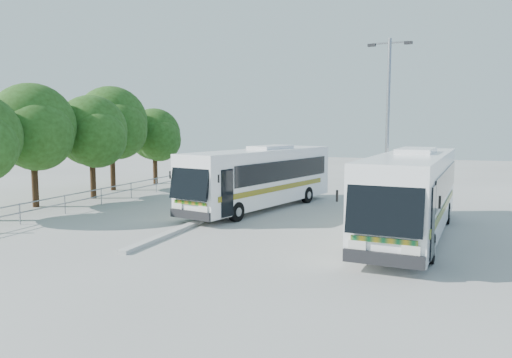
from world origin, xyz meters
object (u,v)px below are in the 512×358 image
at_px(coach_adjacent, 412,192).
at_px(lamppost, 388,120).
at_px(coach_main, 261,177).
at_px(tree_far_d, 112,122).
at_px(tree_far_c, 92,131).
at_px(tree_far_e, 155,134).
at_px(tree_far_b, 33,126).

height_order(coach_adjacent, lamppost, lamppost).
distance_m(coach_adjacent, lamppost, 5.60).
bearing_deg(lamppost, coach_main, -173.92).
bearing_deg(coach_adjacent, lamppost, 112.99).
height_order(tree_far_d, lamppost, lamppost).
distance_m(tree_far_c, tree_far_e, 8.22).
height_order(tree_far_b, coach_main, tree_far_b).
relative_size(tree_far_c, tree_far_d, 0.88).
relative_size(tree_far_d, lamppost, 0.83).
height_order(coach_main, coach_adjacent, coach_adjacent).
height_order(tree_far_b, tree_far_d, tree_far_d).
height_order(tree_far_d, tree_far_e, tree_far_d).
relative_size(tree_far_b, lamppost, 0.78).
bearing_deg(tree_far_e, lamppost, -23.90).
xyz_separation_m(tree_far_b, tree_far_e, (0.39, 12.10, -0.68)).
distance_m(tree_far_e, lamppost, 20.19).
distance_m(tree_far_d, lamppost, 19.47).
bearing_deg(lamppost, coach_adjacent, -66.74).
bearing_deg(tree_far_c, tree_far_e, 93.54).
bearing_deg(lamppost, tree_far_d, 174.13).
bearing_deg(lamppost, tree_far_e, 161.10).
xyz_separation_m(tree_far_b, lamppost, (18.82, 3.93, 0.33)).
distance_m(tree_far_d, coach_main, 13.33).
bearing_deg(tree_far_e, tree_far_c, -86.46).
height_order(tree_far_c, coach_adjacent, tree_far_c).
relative_size(coach_main, lamppost, 1.36).
bearing_deg(tree_far_d, lamppost, -10.86).
bearing_deg(tree_far_d, coach_adjacent, -21.60).
relative_size(coach_main, coach_adjacent, 0.96).
distance_m(tree_far_b, tree_far_c, 4.01).
distance_m(tree_far_d, tree_far_e, 4.65).
xyz_separation_m(tree_far_d, coach_main, (12.42, -3.80, -3.02)).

